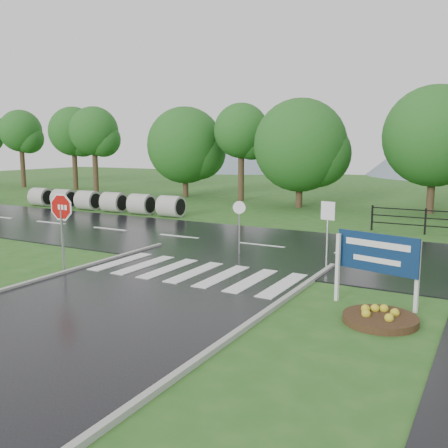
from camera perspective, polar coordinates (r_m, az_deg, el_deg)
The scene contains 10 objects.
ground at distance 12.13m, azimuth -16.36°, elevation -10.78°, with size 120.00×120.00×0.00m, color #28581D.
main_road at distance 20.14m, azimuth 4.30°, elevation -2.54°, with size 90.00×8.00×0.04m, color black.
crosswalk at distance 15.84m, azimuth -3.36°, elevation -5.51°, with size 6.50×2.80×0.02m.
treeline at distance 32.98m, azimuth 16.20°, elevation 1.67°, with size 83.20×5.20×10.00m.
culvert_pipes at distance 31.58m, azimuth -13.90°, elevation 2.55°, with size 11.80×1.20×1.20m.
stop_sign at distance 16.65m, azimuth -18.09°, elevation 1.10°, with size 1.19×0.09×2.68m.
estate_billboard at distance 13.00m, azimuth 17.06°, elevation -3.59°, with size 2.09×0.56×1.87m.
flower_bed at distance 12.17m, azimuth 17.43°, elevation -10.15°, with size 1.70×1.70×0.34m.
reg_sign_small at distance 16.59m, azimuth 11.76°, elevation 0.29°, with size 0.49×0.10×2.22m.
reg_sign_round at distance 18.23m, azimuth 1.76°, elevation 0.40°, with size 0.46×0.15×2.01m.
Camera 1 is at (8.26, -7.92, 4.04)m, focal length 40.00 mm.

